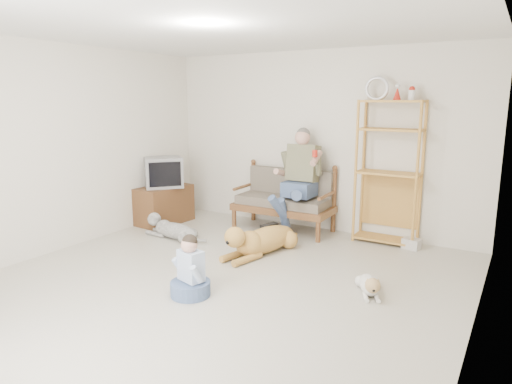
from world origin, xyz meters
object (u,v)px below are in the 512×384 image
Objects in this scene: loveseat at (285,198)px; golden_retriever at (260,240)px; etagere at (388,171)px; tv_stand at (164,205)px.

golden_retriever is (0.25, -1.20, -0.30)m from loveseat.
golden_retriever is at bearing -133.42° from etagere.
loveseat is 1.99m from tv_stand.
loveseat is 1.61m from etagere.
tv_stand is at bearing 178.47° from golden_retriever.
loveseat is at bearing 114.31° from golden_retriever.
etagere is 1.53× the size of golden_retriever.
etagere is 2.01m from golden_retriever.
loveseat is 1.62× the size of tv_stand.
loveseat is 1.01× the size of golden_retriever.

